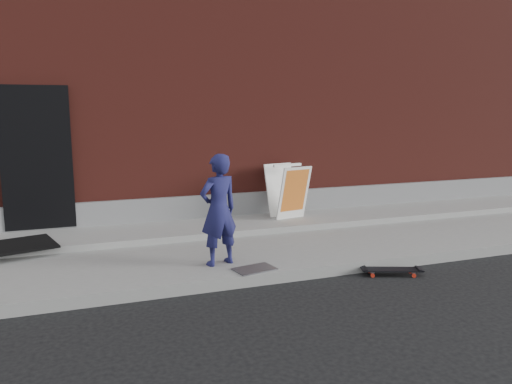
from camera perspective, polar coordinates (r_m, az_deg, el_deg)
name	(u,v)px	position (r m, az deg, el deg)	size (l,w,h in m)	color
ground	(257,286)	(6.27, 0.12, -10.74)	(80.00, 80.00, 0.00)	black
sidewalk	(223,249)	(7.60, -3.76, -6.48)	(20.00, 3.00, 0.15)	gray
apron	(208,227)	(8.41, -5.47, -4.05)	(20.00, 1.20, 0.10)	gray
building	(160,95)	(12.68, -10.92, 10.88)	(20.00, 8.10, 5.00)	maroon
child	(219,210)	(6.46, -4.30, -2.05)	(0.53, 0.35, 1.46)	#1C1C4F
skateboard	(392,270)	(6.87, 15.24, -8.60)	(0.79, 0.46, 0.09)	red
pizza_sign	(288,191)	(8.83, 3.66, 0.14)	(0.69, 0.78, 0.96)	white
doormat	(15,246)	(7.82, -25.86, -5.56)	(1.03, 0.84, 0.03)	black
utility_plate	(255,269)	(6.41, -0.17, -8.79)	(0.51, 0.33, 0.02)	#58585D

